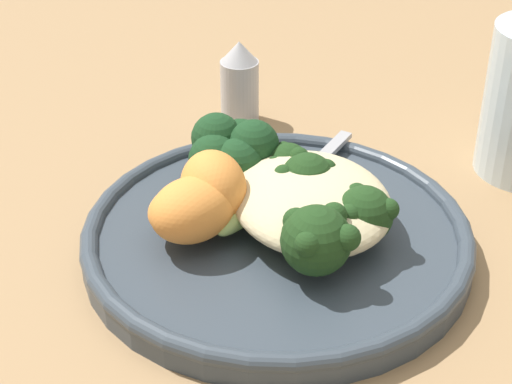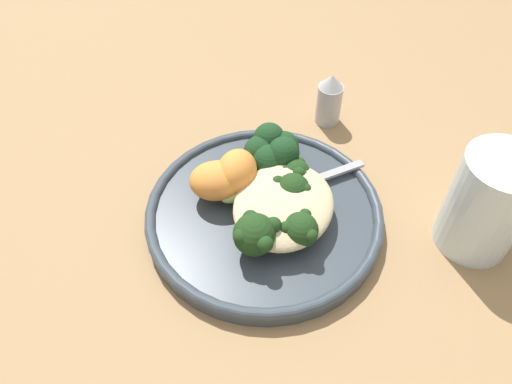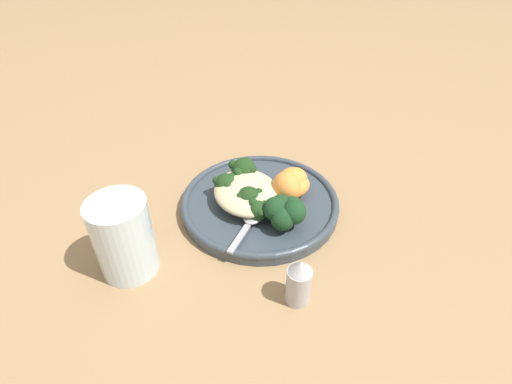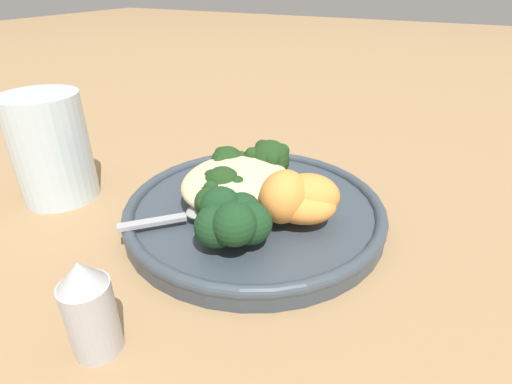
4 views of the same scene
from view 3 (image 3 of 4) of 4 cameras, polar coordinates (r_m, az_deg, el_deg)
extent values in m
plane|color=#9E7A51|center=(0.64, 0.37, -3.40)|extent=(4.00, 4.00, 0.00)
cylinder|color=#38424C|center=(0.65, 0.56, -1.75)|extent=(0.25, 0.25, 0.02)
torus|color=#38424C|center=(0.65, 0.56, -1.21)|extent=(0.26, 0.26, 0.01)
ellipsoid|color=beige|center=(0.63, -1.36, -0.01)|extent=(0.12, 0.10, 0.03)
ellipsoid|color=#9EBC66|center=(0.66, 0.52, 0.99)|extent=(0.07, 0.05, 0.02)
sphere|color=#1E3D19|center=(0.67, -1.98, 3.05)|extent=(0.04, 0.04, 0.04)
sphere|color=#1E3D19|center=(0.67, -3.28, 3.91)|extent=(0.02, 0.02, 0.02)
sphere|color=#1E3D19|center=(0.65, -2.64, 2.81)|extent=(0.02, 0.02, 0.02)
sphere|color=#1E3D19|center=(0.66, -0.68, 3.24)|extent=(0.02, 0.02, 0.02)
sphere|color=#1E3D19|center=(0.67, -1.37, 4.32)|extent=(0.02, 0.02, 0.02)
ellipsoid|color=#9EBC66|center=(0.64, -0.53, 0.25)|extent=(0.05, 0.09, 0.02)
sphere|color=#1E3D19|center=(0.64, -4.35, 1.08)|extent=(0.04, 0.04, 0.04)
sphere|color=#1E3D19|center=(0.64, -5.63, 1.66)|extent=(0.01, 0.01, 0.01)
sphere|color=#1E3D19|center=(0.63, -3.99, 0.80)|extent=(0.01, 0.01, 0.01)
sphere|color=#1E3D19|center=(0.65, -3.51, 2.13)|extent=(0.01, 0.01, 0.01)
ellipsoid|color=#9EBC66|center=(0.64, 0.31, -0.37)|extent=(0.02, 0.09, 0.01)
sphere|color=#1E3D19|center=(0.63, -3.46, -0.39)|extent=(0.03, 0.03, 0.03)
sphere|color=#1E3D19|center=(0.63, -4.41, 0.04)|extent=(0.01, 0.01, 0.01)
sphere|color=#1E3D19|center=(0.62, -3.18, -0.62)|extent=(0.01, 0.01, 0.01)
sphere|color=#1E3D19|center=(0.63, -2.84, 0.40)|extent=(0.01, 0.01, 0.01)
ellipsoid|color=#9EBC66|center=(0.63, 1.26, -0.77)|extent=(0.04, 0.06, 0.01)
sphere|color=#1E3D19|center=(0.61, -0.90, -1.19)|extent=(0.04, 0.04, 0.04)
sphere|color=#1E3D19|center=(0.61, -2.27, -0.56)|extent=(0.01, 0.01, 0.01)
sphere|color=#1E3D19|center=(0.59, -0.43, -1.54)|extent=(0.01, 0.01, 0.01)
sphere|color=#1E3D19|center=(0.61, -0.02, -0.04)|extent=(0.01, 0.01, 0.01)
ellipsoid|color=#9EBC66|center=(0.63, 1.90, -0.60)|extent=(0.08, 0.08, 0.02)
sphere|color=#1E3D19|center=(0.60, 0.30, -2.67)|extent=(0.03, 0.03, 0.03)
sphere|color=#1E3D19|center=(0.59, -0.84, -2.15)|extent=(0.01, 0.01, 0.01)
sphere|color=#1E3D19|center=(0.58, 0.72, -2.99)|extent=(0.01, 0.01, 0.01)
sphere|color=#1E3D19|center=(0.60, 1.03, -1.69)|extent=(0.01, 0.01, 0.01)
ellipsoid|color=orange|center=(0.65, 5.13, 1.65)|extent=(0.06, 0.07, 0.04)
ellipsoid|color=orange|center=(0.63, 4.34, 0.78)|extent=(0.05, 0.04, 0.05)
ellipsoid|color=orange|center=(0.64, 5.27, 0.84)|extent=(0.06, 0.07, 0.03)
sphere|color=#193D1E|center=(0.60, 3.59, -2.04)|extent=(0.04, 0.04, 0.04)
sphere|color=#193D1E|center=(0.58, 2.75, -2.42)|extent=(0.04, 0.04, 0.04)
sphere|color=#193D1E|center=(0.58, 3.85, -3.83)|extent=(0.04, 0.04, 0.04)
sphere|color=#193D1E|center=(0.58, 5.45, -2.89)|extent=(0.04, 0.04, 0.04)
sphere|color=#193D1E|center=(0.60, 5.21, -2.32)|extent=(0.04, 0.04, 0.04)
cube|color=#A3A3A8|center=(0.57, -2.43, -6.67)|extent=(0.05, 0.05, 0.00)
ellipsoid|color=#A3A3A8|center=(0.60, -0.36, -3.43)|extent=(0.05, 0.05, 0.01)
cylinder|color=silver|center=(0.55, -18.39, -6.16)|extent=(0.08, 0.08, 0.11)
cylinder|color=#B2B2B7|center=(0.51, 6.09, -13.18)|extent=(0.03, 0.03, 0.05)
cone|color=#B2B2B7|center=(0.49, 6.37, -10.56)|extent=(0.03, 0.03, 0.02)
camera|label=1|loc=(0.96, -2.02, 32.97)|focal=60.00mm
camera|label=2|loc=(0.79, -19.52, 37.02)|focal=35.00mm
camera|label=4|loc=(0.43, 37.02, 0.81)|focal=28.00mm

